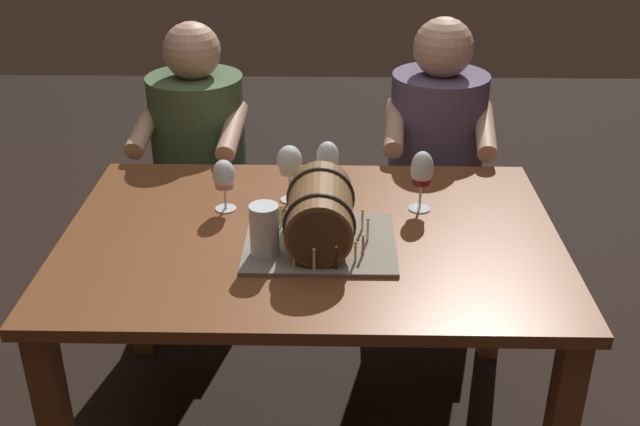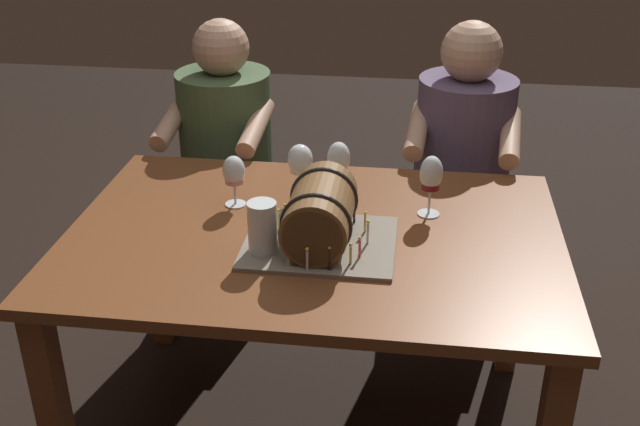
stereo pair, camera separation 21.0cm
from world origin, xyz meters
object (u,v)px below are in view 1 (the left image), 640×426
object	(u,v)px
wine_glass_white	(289,163)
wine_glass_rose	(224,177)
barrel_cake	(320,217)
beer_pint	(265,235)
person_seated_left	(202,181)
dining_table	(311,263)
person_seated_right	(434,180)
wine_glass_amber	(328,160)
wine_glass_red	(422,171)

from	to	relation	value
wine_glass_white	wine_glass_rose	bearing A→B (deg)	-161.07
barrel_cake	wine_glass_white	size ratio (longest dim) A/B	2.30
beer_pint	person_seated_left	bearing A→B (deg)	109.93
dining_table	wine_glass_white	distance (m)	0.32
wine_glass_rose	person_seated_right	size ratio (longest dim) A/B	0.14
barrel_cake	wine_glass_white	bearing A→B (deg)	109.28
barrel_cake	wine_glass_amber	distance (m)	0.31
wine_glass_red	beer_pint	xyz separation A→B (m)	(-0.45, -0.30, -0.06)
dining_table	beer_pint	distance (m)	0.25
dining_table	barrel_cake	xyz separation A→B (m)	(0.03, -0.07, 0.19)
wine_glass_red	person_seated_left	bearing A→B (deg)	141.52
barrel_cake	person_seated_left	distance (m)	1.02
wine_glass_white	person_seated_right	distance (m)	0.83
wine_glass_rose	person_seated_right	world-z (taller)	person_seated_right
wine_glass_rose	wine_glass_white	distance (m)	0.21
wine_glass_rose	beer_pint	world-z (taller)	wine_glass_rose
beer_pint	person_seated_left	distance (m)	1.02
wine_glass_amber	person_seated_right	size ratio (longest dim) A/B	0.16
barrel_cake	wine_glass_rose	size ratio (longest dim) A/B	2.60
barrel_cake	person_seated_right	distance (m)	0.99
barrel_cake	beer_pint	world-z (taller)	barrel_cake
person_seated_left	wine_glass_red	bearing A→B (deg)	-38.48
wine_glass_red	person_seated_left	size ratio (longest dim) A/B	0.16
wine_glass_rose	person_seated_left	bearing A→B (deg)	106.61
wine_glass_amber	barrel_cake	bearing A→B (deg)	-93.24
wine_glass_amber	wine_glass_white	distance (m)	0.12
person_seated_right	wine_glass_rose	bearing A→B (deg)	-138.59
beer_pint	person_seated_left	size ratio (longest dim) A/B	0.13
wine_glass_red	beer_pint	size ratio (longest dim) A/B	1.22
wine_glass_amber	person_seated_left	xyz separation A→B (m)	(-0.50, 0.55, -0.32)
dining_table	wine_glass_rose	bearing A→B (deg)	150.85
wine_glass_rose	person_seated_left	xyz separation A→B (m)	(-0.19, 0.63, -0.30)
dining_table	wine_glass_white	xyz separation A→B (m)	(-0.07, 0.21, 0.23)
dining_table	wine_glass_rose	xyz separation A→B (m)	(-0.26, 0.15, 0.21)
wine_glass_red	barrel_cake	bearing A→B (deg)	-142.59
beer_pint	wine_glass_white	bearing A→B (deg)	82.30
dining_table	person_seated_right	size ratio (longest dim) A/B	1.19
wine_glass_red	person_seated_left	world-z (taller)	person_seated_left
beer_pint	person_seated_right	bearing A→B (deg)	58.16
wine_glass_rose	person_seated_left	world-z (taller)	person_seated_left
wine_glass_white	person_seated_left	distance (m)	0.76
dining_table	barrel_cake	distance (m)	0.20
wine_glass_white	beer_pint	bearing A→B (deg)	-97.70
wine_glass_rose	barrel_cake	bearing A→B (deg)	-36.61
dining_table	beer_pint	world-z (taller)	beer_pint
wine_glass_amber	wine_glass_red	distance (m)	0.29
wine_glass_white	person_seated_left	size ratio (longest dim) A/B	0.16
wine_glass_amber	wine_glass_rose	bearing A→B (deg)	-164.40
wine_glass_rose	wine_glass_red	xyz separation A→B (m)	(0.59, 0.01, 0.02)
person_seated_right	wine_glass_red	bearing A→B (deg)	-101.41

